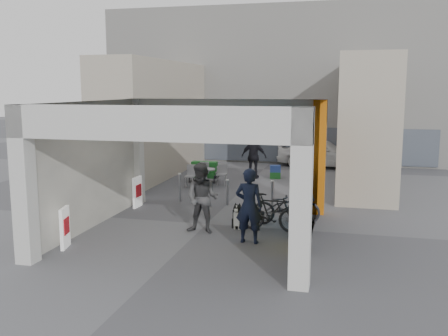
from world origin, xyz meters
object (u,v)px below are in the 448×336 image
(cafe_set, at_px, (205,178))
(man_elderly, at_px, (301,191))
(man_crates, at_px, (254,157))
(bicycle_rear, at_px, (272,212))
(produce_stand, at_px, (203,174))
(man_with_dog, at_px, (249,206))
(border_collie, at_px, (238,218))
(bicycle_front, at_px, (286,207))
(man_back_turned, at_px, (202,198))
(white_van, at_px, (320,153))

(cafe_set, height_order, man_elderly, man_elderly)
(man_crates, bearing_deg, man_elderly, 120.73)
(bicycle_rear, bearing_deg, produce_stand, 34.35)
(man_crates, bearing_deg, man_with_dog, 107.58)
(produce_stand, distance_m, bicycle_rear, 7.49)
(bicycle_rear, bearing_deg, man_with_dog, 164.72)
(border_collie, bearing_deg, man_with_dog, -58.15)
(border_collie, height_order, man_crates, man_crates)
(man_crates, xyz_separation_m, bicycle_front, (2.21, -6.98, -0.44))
(man_back_turned, height_order, bicycle_front, man_back_turned)
(man_with_dog, distance_m, man_elderly, 3.03)
(man_crates, distance_m, bicycle_front, 7.34)
(man_crates, bearing_deg, bicycle_rear, 111.78)
(border_collie, bearing_deg, produce_stand, 121.56)
(bicycle_front, distance_m, bicycle_rear, 0.85)
(man_back_turned, bearing_deg, white_van, 82.07)
(produce_stand, bearing_deg, white_van, 38.19)
(produce_stand, relative_size, man_elderly, 0.80)
(produce_stand, distance_m, white_van, 6.89)
(man_back_turned, xyz_separation_m, white_van, (2.45, 12.28, -0.23))
(white_van, bearing_deg, man_back_turned, 179.52)
(man_with_dog, xyz_separation_m, bicycle_rear, (0.40, 1.15, -0.43))
(border_collie, bearing_deg, man_elderly, 53.23)
(white_van, bearing_deg, bicycle_rear, -172.52)
(bicycle_front, xyz_separation_m, bicycle_rear, (-0.29, -0.79, 0.01))
(produce_stand, xyz_separation_m, bicycle_rear, (3.79, -6.46, 0.19))
(produce_stand, relative_size, white_van, 0.30)
(border_collie, height_order, white_van, white_van)
(produce_stand, bearing_deg, man_with_dog, -77.33)
(man_with_dog, height_order, man_elderly, man_with_dog)
(bicycle_front, bearing_deg, man_with_dog, 147.59)
(cafe_set, xyz_separation_m, white_van, (4.16, 6.00, 0.39))
(cafe_set, distance_m, bicycle_rear, 6.67)
(border_collie, bearing_deg, bicycle_front, 37.68)
(produce_stand, relative_size, man_crates, 0.67)
(man_elderly, height_order, bicycle_front, man_elderly)
(cafe_set, xyz_separation_m, man_with_dog, (3.08, -6.83, 0.64))
(cafe_set, xyz_separation_m, produce_stand, (-0.30, 0.77, 0.02))
(cafe_set, relative_size, produce_stand, 1.16)
(cafe_set, relative_size, border_collie, 2.01)
(white_van, bearing_deg, produce_stand, 150.34)
(man_back_turned, distance_m, white_van, 12.52)
(bicycle_front, bearing_deg, man_elderly, -33.60)
(man_with_dog, xyz_separation_m, bicycle_front, (0.69, 1.94, -0.44))
(man_elderly, relative_size, white_van, 0.38)
(man_crates, relative_size, bicycle_rear, 1.10)
(produce_stand, xyz_separation_m, white_van, (4.47, 5.24, 0.38))
(border_collie, distance_m, man_with_dog, 1.49)
(man_with_dog, xyz_separation_m, man_back_turned, (-1.37, 0.56, -0.01))
(border_collie, distance_m, man_crates, 7.79)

